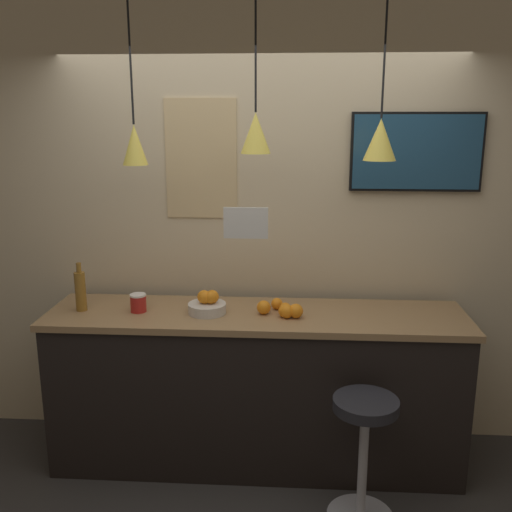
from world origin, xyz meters
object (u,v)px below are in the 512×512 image
object	(u,v)px
juice_bottle	(80,290)
bar_stool	(364,438)
fruit_bowl	(208,304)
mounted_tv	(416,152)
spread_jar	(138,303)

from	to	relation	value
juice_bottle	bar_stool	bearing A→B (deg)	-16.49
fruit_bowl	mounted_tv	size ratio (longest dim) A/B	0.28
spread_jar	mounted_tv	bearing A→B (deg)	12.89
juice_bottle	mounted_tv	size ratio (longest dim) A/B	0.37
spread_jar	mounted_tv	distance (m)	1.92
juice_bottle	spread_jar	distance (m)	0.36
spread_jar	mounted_tv	world-z (taller)	mounted_tv
bar_stool	fruit_bowl	xyz separation A→B (m)	(-0.89, 0.49, 0.56)
bar_stool	fruit_bowl	bearing A→B (deg)	151.10
bar_stool	juice_bottle	xyz separation A→B (m)	(-1.66, 0.49, 0.63)
bar_stool	mounted_tv	world-z (taller)	mounted_tv
juice_bottle	spread_jar	bearing A→B (deg)	-0.00
bar_stool	fruit_bowl	distance (m)	1.16
fruit_bowl	mounted_tv	distance (m)	1.57
bar_stool	mounted_tv	size ratio (longest dim) A/B	0.89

